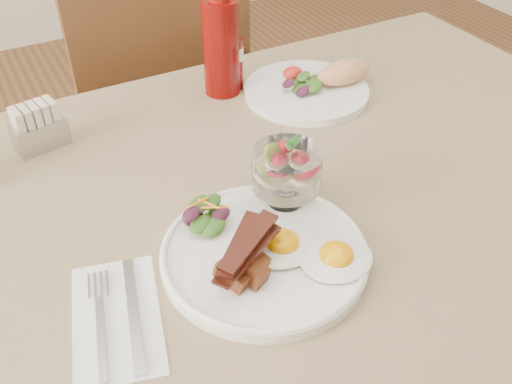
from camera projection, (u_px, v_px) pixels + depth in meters
The scene contains 12 objects.
table at pixel (289, 222), 0.96m from camera, with size 1.33×0.88×0.75m.
chair_far at pixel (157, 113), 1.50m from camera, with size 0.42×0.42×0.93m.
main_plate at pixel (264, 255), 0.77m from camera, with size 0.28×0.28×0.02m, color white.
fried_eggs at pixel (309, 250), 0.75m from camera, with size 0.17×0.16×0.03m.
bacon_potato_pile at pixel (246, 258), 0.72m from camera, with size 0.12×0.09×0.05m.
side_salad at pixel (207, 216), 0.79m from camera, with size 0.08×0.07×0.04m.
fruit_cup at pixel (286, 170), 0.81m from camera, with size 0.10×0.10×0.10m.
second_plate at pixel (315, 85), 1.12m from camera, with size 0.26×0.24×0.06m.
ketchup_bottle at pixel (221, 46), 1.07m from camera, with size 0.07×0.07×0.21m.
hot_sauce_bottle at pixel (235, 60), 1.10m from camera, with size 0.04×0.04×0.12m.
sugar_caddy at pixel (38, 129), 0.96m from camera, with size 0.10×0.06×0.08m.
napkin_cutlery at pixel (118, 317), 0.69m from camera, with size 0.15×0.21×0.01m.
Camera 1 is at (-0.39, -0.60, 1.31)m, focal length 40.00 mm.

